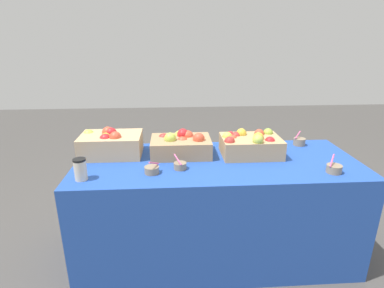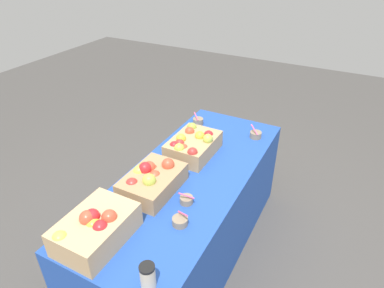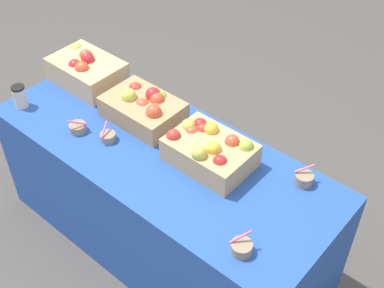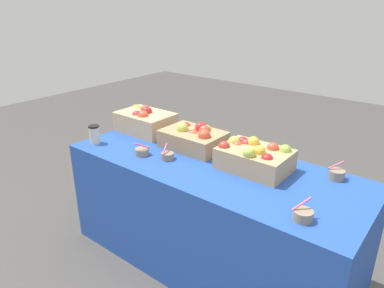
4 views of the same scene
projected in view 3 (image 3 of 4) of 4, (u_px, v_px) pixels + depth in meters
name	position (u px, v px, depth m)	size (l,w,h in m)	color
ground_plane	(166.00, 240.00, 3.11)	(10.00, 10.00, 0.00)	#474442
table	(164.00, 199.00, 2.86)	(1.90, 0.76, 0.74)	#234CAD
apple_crate_left	(86.00, 70.00, 3.00)	(0.42, 0.29, 0.20)	tan
apple_crate_middle	(145.00, 107.00, 2.76)	(0.42, 0.29, 0.17)	tan
apple_crate_right	(209.00, 150.00, 2.50)	(0.41, 0.29, 0.18)	tan
sample_bowl_near	(242.00, 248.00, 2.13)	(0.09, 0.10, 0.11)	gray
sample_bowl_mid	(108.00, 137.00, 2.66)	(0.08, 0.09, 0.09)	gray
sample_bowl_far	(304.00, 179.00, 2.42)	(0.09, 0.09, 0.10)	gray
sample_bowl_extra	(78.00, 128.00, 2.71)	(0.09, 0.10, 0.10)	gray
coffee_cup	(20.00, 96.00, 2.84)	(0.07, 0.07, 0.13)	beige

